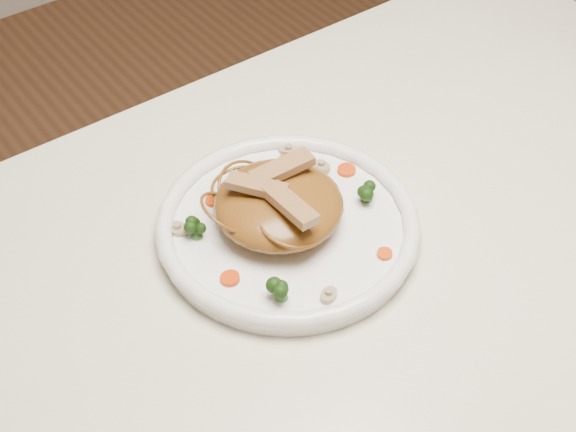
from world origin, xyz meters
TOP-DOWN VIEW (x-y plane):
  - table at (0.00, 0.00)m, footprint 1.20×0.80m
  - plate at (-0.08, 0.08)m, footprint 0.36×0.36m
  - noodle_mound at (-0.08, 0.09)m, footprint 0.15×0.15m
  - chicken_a at (-0.07, 0.11)m, footprint 0.08×0.03m
  - chicken_b at (-0.10, 0.10)m, footprint 0.06×0.07m
  - chicken_c at (-0.09, 0.06)m, footprint 0.03×0.07m
  - broccoli_0 at (-0.01, 0.13)m, footprint 0.04×0.04m
  - broccoli_1 at (-0.17, 0.13)m, footprint 0.02×0.02m
  - broccoli_2 at (-0.15, -0.00)m, footprint 0.03×0.03m
  - broccoli_3 at (0.02, 0.06)m, footprint 0.03×0.03m
  - carrot_0 at (-0.02, 0.17)m, footprint 0.02×0.02m
  - carrot_1 at (-0.18, 0.05)m, footprint 0.03×0.03m
  - carrot_2 at (0.03, 0.11)m, footprint 0.02×0.02m
  - carrot_3 at (-0.13, 0.16)m, footprint 0.02×0.02m
  - carrot_4 at (-0.02, -0.02)m, footprint 0.02×0.02m
  - mushroom_0 at (-0.11, -0.03)m, footprint 0.03×0.03m
  - mushroom_1 at (0.01, 0.13)m, footprint 0.03×0.03m
  - mushroom_2 at (-0.18, 0.15)m, footprint 0.04×0.04m
  - mushroom_3 at (-0.00, 0.18)m, footprint 0.04×0.04m

SIDE VIEW (x-z plane):
  - table at x=0.00m, z-range 0.28..1.03m
  - plate at x=-0.08m, z-range 0.75..0.77m
  - carrot_0 at x=-0.02m, z-range 0.77..0.77m
  - carrot_1 at x=-0.18m, z-range 0.77..0.77m
  - carrot_2 at x=0.03m, z-range 0.77..0.77m
  - carrot_3 at x=-0.13m, z-range 0.77..0.77m
  - carrot_4 at x=-0.02m, z-range 0.77..0.77m
  - mushroom_0 at x=-0.11m, z-range 0.77..0.77m
  - mushroom_1 at x=0.01m, z-range 0.77..0.77m
  - mushroom_2 at x=-0.18m, z-range 0.77..0.77m
  - mushroom_3 at x=0.00m, z-range 0.77..0.77m
  - broccoli_3 at x=0.02m, z-range 0.77..0.79m
  - broccoli_1 at x=-0.17m, z-range 0.77..0.79m
  - broccoli_2 at x=-0.15m, z-range 0.77..0.80m
  - broccoli_0 at x=-0.01m, z-range 0.77..0.80m
  - noodle_mound at x=-0.08m, z-range 0.77..0.82m
  - chicken_b at x=-0.10m, z-range 0.82..0.83m
  - chicken_c at x=-0.09m, z-range 0.82..0.83m
  - chicken_a at x=-0.07m, z-range 0.82..0.83m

